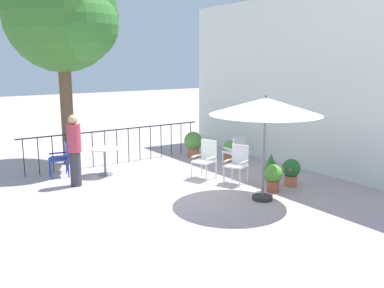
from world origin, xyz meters
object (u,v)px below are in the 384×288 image
shade_tree (63,15)px  cafe_table_0 (105,156)px  patio_chair_2 (235,150)px  standing_person (75,149)px  patio_chair_3 (61,156)px  potted_plant_2 (271,165)px  potted_plant_4 (273,176)px  potted_plant_3 (291,171)px  patio_chair_1 (206,157)px  patio_chair_0 (238,162)px  potted_plant_0 (230,150)px  patio_umbrella_0 (265,107)px  potted_plant_1 (193,143)px

shade_tree → cafe_table_0: size_ratio=7.81×
patio_chair_2 → standing_person: standing_person is taller
shade_tree → patio_chair_3: (1.23, -0.66, -3.67)m
potted_plant_2 → potted_plant_4: bearing=-42.2°
potted_plant_3 → standing_person: (-2.93, -4.23, 0.52)m
patio_chair_1 → patio_chair_2: size_ratio=1.08×
patio_chair_0 → potted_plant_0: bearing=144.9°
patio_chair_3 → cafe_table_0: bearing=60.3°
patio_umbrella_0 → potted_plant_3: (-0.36, 1.27, -1.64)m
patio_umbrella_0 → potted_plant_3: size_ratio=3.56×
patio_chair_1 → potted_plant_2: (0.96, 1.33, -0.21)m
patio_chair_2 → standing_person: size_ratio=0.53×
potted_plant_2 → potted_plant_4: size_ratio=1.04×
shade_tree → patio_chair_1: (3.53, 2.28, -3.63)m
patio_chair_3 → potted_plant_4: patio_chair_3 is taller
patio_chair_2 → potted_plant_4: size_ratio=1.43×
potted_plant_3 → patio_chair_1: bearing=-142.6°
patio_chair_0 → shade_tree: bearing=-148.4°
potted_plant_4 → cafe_table_0: bearing=-143.6°
patio_chair_2 → cafe_table_0: bearing=-114.3°
potted_plant_1 → shade_tree: bearing=-110.9°
shade_tree → potted_plant_0: bearing=58.7°
patio_chair_1 → potted_plant_3: patio_chair_1 is taller
patio_umbrella_0 → patio_chair_3: size_ratio=2.62×
patio_chair_0 → potted_plant_2: (0.17, 0.96, -0.19)m
shade_tree → patio_chair_0: (4.32, 2.66, -3.65)m
patio_chair_3 → standing_person: 1.11m
patio_chair_1 → potted_plant_1: size_ratio=1.24×
patio_chair_3 → potted_plant_4: (4.07, 3.55, -0.16)m
patio_chair_3 → potted_plant_1: (0.08, 4.09, -0.08)m
shade_tree → patio_chair_0: size_ratio=6.09×
potted_plant_0 → potted_plant_1: 1.26m
patio_umbrella_0 → cafe_table_0: size_ratio=3.18×
potted_plant_0 → potted_plant_2: 2.10m
potted_plant_1 → cafe_table_0: bearing=-81.6°
shade_tree → potted_plant_4: (5.29, 2.89, -3.83)m
potted_plant_4 → standing_person: size_ratio=0.37×
potted_plant_4 → shade_tree: bearing=-151.4°
shade_tree → potted_plant_1: size_ratio=7.29×
patio_umbrella_0 → cafe_table_0: 4.55m
patio_umbrella_0 → potted_plant_1: size_ratio=2.97×
patio_chair_1 → patio_chair_2: patio_chair_1 is taller
cafe_table_0 → potted_plant_4: bearing=36.4°
shade_tree → standing_person: 4.06m
potted_plant_0 → shade_tree: bearing=-121.3°
patio_chair_1 → potted_plant_3: bearing=37.4°
potted_plant_1 → standing_person: (0.96, -4.09, 0.45)m
patio_chair_2 → potted_plant_3: size_ratio=1.39×
patio_chair_1 → potted_plant_3: size_ratio=1.49×
cafe_table_0 → patio_chair_0: bearing=42.8°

